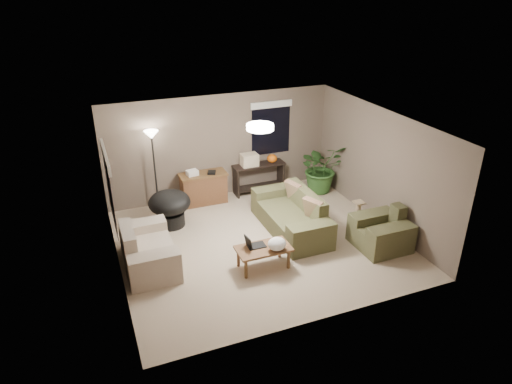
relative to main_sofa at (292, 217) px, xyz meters
name	(u,v)px	position (x,y,z in m)	size (l,w,h in m)	color
room_shell	(260,187)	(-0.85, -0.25, 0.96)	(5.50, 5.50, 5.50)	tan
main_sofa	(292,217)	(0.00, 0.00, 0.00)	(0.95, 2.20, 0.85)	#4B4B2D
throw_pillows	(304,200)	(0.26, 0.00, 0.36)	(0.39, 1.40, 0.47)	#8C7251
loveseat	(147,252)	(-3.09, -0.23, 0.00)	(0.90, 1.60, 0.85)	beige
armchair	(381,233)	(1.35, -1.26, 0.00)	(0.95, 1.00, 0.85)	brown
coffee_table	(263,250)	(-1.11, -1.08, 0.06)	(1.00, 0.55, 0.42)	brown
laptop	(253,244)	(-1.28, -0.98, 0.19)	(0.38, 0.24, 0.24)	black
plastic_bag	(277,244)	(-0.91, -1.23, 0.24)	(0.34, 0.31, 0.24)	white
desk	(204,188)	(-1.40, 1.94, 0.08)	(1.10, 0.50, 0.75)	brown
desk_papers	(196,173)	(-1.55, 1.93, 0.51)	(0.71, 0.31, 0.12)	silver
console_table	(259,176)	(0.04, 2.01, 0.14)	(1.30, 0.40, 0.75)	black
pumpkin	(272,158)	(0.39, 2.01, 0.56)	(0.25, 0.25, 0.20)	orange
cardboard_box	(249,160)	(-0.21, 2.01, 0.60)	(0.40, 0.30, 0.30)	beige
papasan_chair	(170,206)	(-2.37, 1.13, 0.17)	(1.12, 1.12, 0.80)	black
floor_lamp	(152,145)	(-2.49, 1.97, 1.30)	(0.32, 0.32, 1.91)	black
ceiling_fixture	(260,127)	(-0.85, -0.25, 2.15)	(0.50, 0.50, 0.10)	white
houseplant	(321,173)	(1.52, 1.51, 0.19)	(1.13, 1.25, 0.98)	#2D5923
cat_scratching_post	(358,213)	(1.47, -0.25, -0.08)	(0.32, 0.32, 0.50)	tan
window_left	(108,176)	(-3.58, 0.05, 1.49)	(0.05, 1.56, 1.33)	black
window_back	(271,119)	(0.45, 2.23, 1.49)	(1.06, 0.05, 1.33)	black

